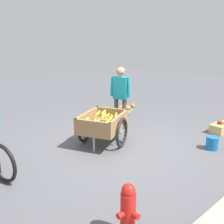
{
  "coord_description": "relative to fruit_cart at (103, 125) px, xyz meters",
  "views": [
    {
      "loc": [
        3.47,
        3.67,
        2.19
      ],
      "look_at": [
        0.07,
        -0.12,
        0.75
      ],
      "focal_mm": 40.33,
      "sensor_mm": 36.0,
      "label": 1
    }
  ],
  "objects": [
    {
      "name": "ground_plane",
      "position": [
        -0.17,
        0.31,
        -0.44
      ],
      "size": [
        24.0,
        24.0,
        0.0
      ],
      "primitive_type": "plane",
      "color": "#56565B"
    },
    {
      "name": "fruit_cart",
      "position": [
        0.0,
        0.0,
        0.0
      ],
      "size": [
        1.81,
        1.43,
        0.73
      ],
      "color": "#937047",
      "rests_on": "ground"
    },
    {
      "name": "vendor_person",
      "position": [
        -1.02,
        -0.52,
        0.5
      ],
      "size": [
        0.33,
        0.51,
        1.58
      ],
      "color": "#4C4742",
      "rests_on": "ground"
    },
    {
      "name": "dog",
      "position": [
        -1.82,
        -1.14,
        -0.17
      ],
      "size": [
        0.58,
        0.42,
        0.4
      ],
      "color": "#AD7A38",
      "rests_on": "ground"
    },
    {
      "name": "fire_hydrant",
      "position": [
        1.53,
        2.28,
        -0.11
      ],
      "size": [
        0.25,
        0.25,
        0.67
      ],
      "color": "red",
      "rests_on": "ground"
    },
    {
      "name": "plastic_bucket",
      "position": [
        -1.53,
        1.74,
        -0.3
      ],
      "size": [
        0.25,
        0.25,
        0.27
      ],
      "primitive_type": "cylinder",
      "color": "#1966B2",
      "rests_on": "ground"
    },
    {
      "name": "apple_crate",
      "position": [
        -2.59,
        1.38,
        -0.32
      ],
      "size": [
        0.44,
        0.32,
        0.31
      ],
      "color": "tan",
      "rests_on": "ground"
    }
  ]
}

